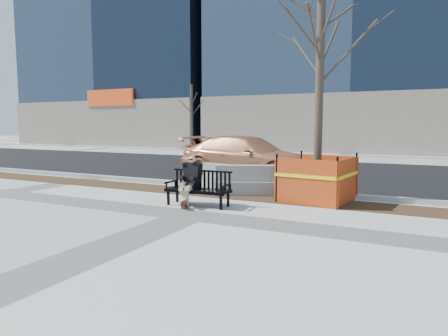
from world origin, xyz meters
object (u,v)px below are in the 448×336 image
at_px(tree_fence, 316,201).
at_px(jersey_barrier_right, 268,195).
at_px(sedan, 248,177).
at_px(seated_man, 191,205).
at_px(jersey_barrier_left, 236,190).
at_px(bench, 198,206).

distance_m(tree_fence, jersey_barrier_right, 1.44).
height_order(tree_fence, sedan, tree_fence).
xyz_separation_m(seated_man, jersey_barrier_left, (0.08, 2.44, 0.00)).
relative_size(tree_fence, sedan, 1.16).
height_order(tree_fence, jersey_barrier_right, tree_fence).
xyz_separation_m(seated_man, jersey_barrier_right, (1.21, 2.13, 0.00)).
height_order(seated_man, jersey_barrier_right, seated_man).
distance_m(seated_man, tree_fence, 3.21).
bearing_deg(jersey_barrier_right, tree_fence, -33.10).
height_order(bench, sedan, sedan).
height_order(bench, jersey_barrier_right, bench).
bearing_deg(seated_man, sedan, 95.59).
xyz_separation_m(bench, tree_fence, (2.40, 1.89, 0.00)).
bearing_deg(tree_fence, jersey_barrier_right, 168.86).
relative_size(bench, jersey_barrier_left, 0.62).
relative_size(seated_man, jersey_barrier_left, 0.45).
height_order(bench, tree_fence, tree_fence).
bearing_deg(seated_man, bench, -11.39).
relative_size(bench, sedan, 0.31).
distance_m(sedan, jersey_barrier_left, 2.91).
height_order(seated_man, sedan, sedan).
relative_size(jersey_barrier_left, jersey_barrier_right, 0.90).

